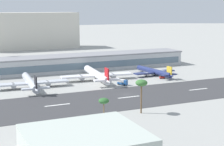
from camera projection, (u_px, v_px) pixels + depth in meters
ground_plane at (126, 94)px, 189.70m from camera, size 1400.00×1400.00×0.00m
runway_strip at (131, 97)px, 184.54m from camera, size 800.00×42.34×0.08m
runway_centreline_dash_3 at (57, 105)px, 169.01m from camera, size 12.00×1.20×0.01m
runway_centreline_dash_4 at (129, 97)px, 183.93m from camera, size 12.00×1.20×0.01m
runway_centreline_dash_5 at (198, 89)px, 201.24m from camera, size 12.00×1.20×0.01m
terminal_building at (74, 63)px, 261.23m from camera, size 170.64×22.59×11.05m
distant_hotel_block at (28, 31)px, 391.17m from camera, size 106.71×29.56×39.03m
airliner_black_tail_gate_0 at (31, 83)px, 203.37m from camera, size 42.78×47.72×9.96m
airliner_red_tail_gate_1 at (97, 75)px, 224.94m from camera, size 45.41×51.83×10.83m
airliner_gold_tail_gate_2 at (155, 72)px, 240.53m from camera, size 30.65×40.09×8.38m
service_box_truck_0 at (123, 82)px, 212.34m from camera, size 5.08×6.40×3.25m
service_baggage_tug_1 at (162, 77)px, 231.24m from camera, size 3.46×2.41×2.20m
palm_tree_0 at (141, 84)px, 154.20m from camera, size 5.13×5.13×14.75m
palm_tree_1 at (104, 101)px, 140.27m from camera, size 4.08×4.08×10.47m
foreground_hangar at (85, 143)px, 111.91m from camera, size 36.12×31.83×7.47m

